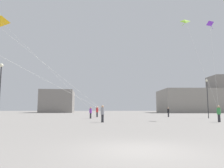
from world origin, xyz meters
TOP-DOWN VIEW (x-y plane):
  - ground_plane at (0.00, 0.00)m, footprint 300.00×300.00m
  - person_in_purple at (-3.07, 24.17)m, footprint 0.37×0.37m
  - person_in_grey at (-1.30, 15.01)m, footprint 0.39×0.39m
  - person_in_black at (10.37, 29.45)m, footprint 0.37×0.37m
  - person_in_green at (11.27, 14.88)m, footprint 0.39×0.39m
  - person_in_red at (-2.22, 29.18)m, footprint 0.40×0.40m
  - kite_violet_delta at (13.97, 20.40)m, footprint 3.23×6.28m
  - kite_amber_delta at (-14.21, 19.07)m, footprint 12.27×5.88m
  - kite_lime_delta at (9.93, 19.20)m, footprint 1.93×4.75m
  - building_left_hall at (-19.00, 76.75)m, footprint 13.36×16.65m
  - building_centre_hall at (35.00, 71.44)m, footprint 27.92×18.39m
  - lamppost_east at (-11.11, 12.99)m, footprint 0.36×0.36m
  - lamppost_west at (14.80, 23.96)m, footprint 0.36×0.36m

SIDE VIEW (x-z plane):
  - ground_plane at x=0.00m, z-range 0.00..0.00m
  - person_in_black at x=10.37m, z-range 0.08..1.76m
  - person_in_purple at x=-3.07m, z-range 0.08..1.80m
  - person_in_green at x=11.27m, z-range 0.09..1.88m
  - person_in_grey at x=-1.30m, z-range 0.09..1.89m
  - person_in_red at x=-2.22m, z-range 0.09..1.95m
  - lamppost_east at x=-11.11m, z-range 0.91..6.70m
  - lamppost_west at x=14.80m, z-range 0.92..6.88m
  - building_left_hall at x=-19.00m, z-range 0.00..8.60m
  - building_centre_hall at x=35.00m, z-range 0.00..8.68m
  - kite_amber_delta at x=-14.21m, z-range 6.50..18.27m
  - kite_lime_delta at x=9.93m, z-range 6.71..18.99m
  - kite_violet_delta at x=13.97m, z-range 6.74..19.29m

